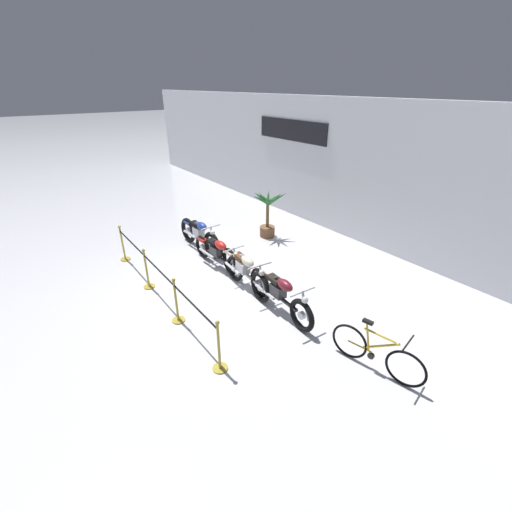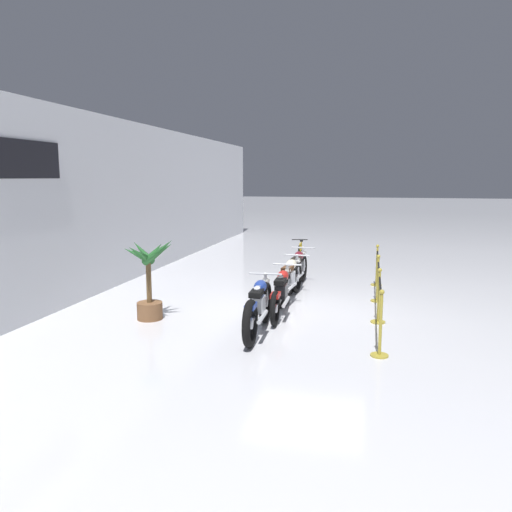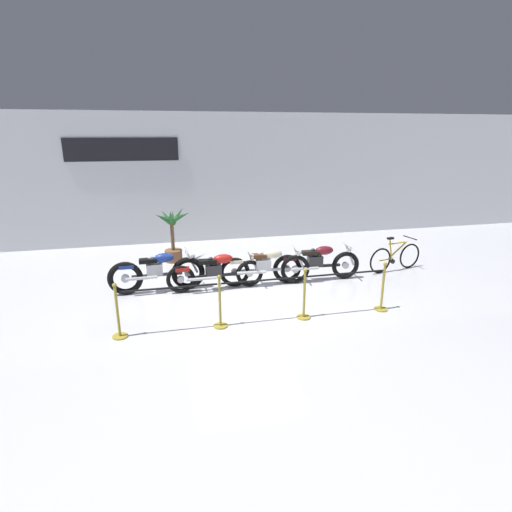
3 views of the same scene
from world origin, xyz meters
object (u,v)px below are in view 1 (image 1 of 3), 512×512
at_px(motorcycle_red_1, 217,253).
at_px(bicycle, 376,353).
at_px(motorcycle_maroon_3, 279,294).
at_px(stanchion_mid_right, 177,307).
at_px(stanchion_mid_left, 147,275).
at_px(potted_palm_left_of_row, 268,212).
at_px(stanchion_far_right, 219,353).
at_px(motorcycle_blue_0, 200,235).
at_px(motorcycle_cream_2, 244,270).
at_px(stanchion_far_left, 141,259).

xyz_separation_m(motorcycle_red_1, bicycle, (4.85, 0.29, -0.09)).
xyz_separation_m(motorcycle_red_1, motorcycle_maroon_3, (2.53, 0.05, 0.01)).
bearing_deg(stanchion_mid_right, stanchion_mid_left, 180.00).
relative_size(potted_palm_left_of_row, stanchion_far_right, 1.55).
height_order(bicycle, stanchion_far_right, stanchion_far_right).
height_order(motorcycle_red_1, stanchion_far_right, stanchion_far_right).
distance_m(motorcycle_maroon_3, stanchion_far_right, 2.06).
distance_m(potted_palm_left_of_row, stanchion_mid_right, 4.98).
distance_m(motorcycle_blue_0, potted_palm_left_of_row, 2.33).
relative_size(motorcycle_red_1, motorcycle_maroon_3, 1.03).
height_order(motorcycle_maroon_3, potted_palm_left_of_row, potted_palm_left_of_row).
height_order(motorcycle_blue_0, motorcycle_red_1, motorcycle_blue_0).
bearing_deg(motorcycle_cream_2, motorcycle_blue_0, 176.82).
xyz_separation_m(motorcycle_cream_2, bicycle, (3.65, 0.25, -0.10)).
relative_size(motorcycle_blue_0, motorcycle_cream_2, 1.00).
relative_size(potted_palm_left_of_row, stanchion_mid_left, 1.55).
bearing_deg(motorcycle_blue_0, motorcycle_maroon_3, -1.94).
bearing_deg(stanchion_far_left, stanchion_far_right, -0.00).
distance_m(motorcycle_blue_0, stanchion_far_left, 2.24).
distance_m(motorcycle_red_1, bicycle, 4.86).
relative_size(stanchion_far_left, stanchion_mid_right, 5.08).
height_order(motorcycle_cream_2, potted_palm_left_of_row, potted_palm_left_of_row).
distance_m(potted_palm_left_of_row, stanchion_far_right, 6.01).
bearing_deg(stanchion_mid_left, motorcycle_red_1, 84.63).
distance_m(motorcycle_blue_0, motorcycle_cream_2, 2.55).
distance_m(motorcycle_cream_2, stanchion_far_left, 2.59).
relative_size(stanchion_far_left, stanchion_mid_left, 5.08).
bearing_deg(stanchion_mid_right, stanchion_far_left, 180.00).
height_order(motorcycle_blue_0, motorcycle_cream_2, motorcycle_blue_0).
relative_size(motorcycle_maroon_3, stanchion_far_left, 0.42).
bearing_deg(motorcycle_cream_2, bicycle, 3.94).
bearing_deg(motorcycle_red_1, stanchion_far_left, -105.36).
bearing_deg(potted_palm_left_of_row, stanchion_far_left, -84.87).
height_order(motorcycle_blue_0, stanchion_far_right, stanchion_far_right).
height_order(motorcycle_blue_0, stanchion_far_left, stanchion_far_left).
relative_size(stanchion_far_left, stanchion_far_right, 5.08).
bearing_deg(motorcycle_maroon_3, stanchion_mid_right, -117.91).
bearing_deg(motorcycle_blue_0, stanchion_far_left, -68.26).
bearing_deg(bicycle, potted_palm_left_of_row, 159.51).
bearing_deg(stanchion_far_left, motorcycle_blue_0, 111.74).
bearing_deg(motorcycle_blue_0, potted_palm_left_of_row, 79.08).
relative_size(motorcycle_maroon_3, stanchion_mid_left, 2.12).
height_order(potted_palm_left_of_row, stanchion_mid_left, potted_palm_left_of_row).
relative_size(bicycle, stanchion_far_right, 1.59).
relative_size(motorcycle_blue_0, potted_palm_left_of_row, 1.36).
bearing_deg(motorcycle_red_1, potted_palm_left_of_row, 110.43).
distance_m(potted_palm_left_of_row, stanchion_far_left, 4.35).
relative_size(potted_palm_left_of_row, stanchion_mid_right, 1.55).
xyz_separation_m(potted_palm_left_of_row, stanchion_far_right, (4.13, -4.33, -0.48)).
bearing_deg(motorcycle_cream_2, stanchion_far_left, -131.84).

